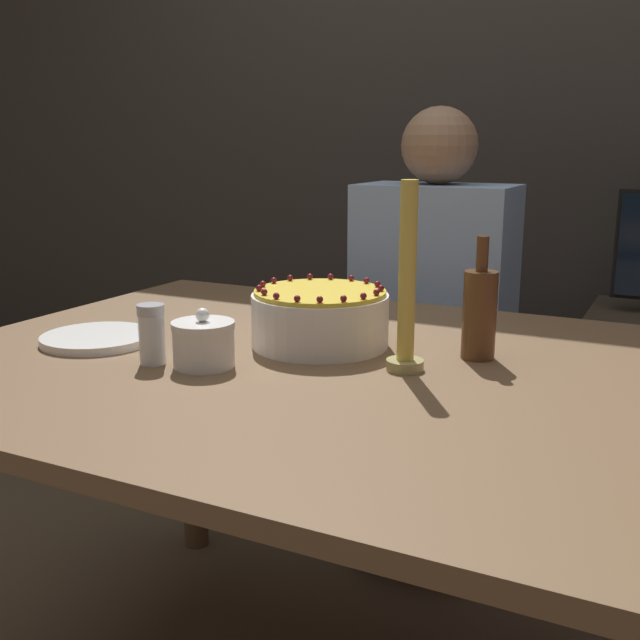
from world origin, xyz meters
name	(u,v)px	position (x,y,z in m)	size (l,w,h in m)	color
wall_behind	(504,96)	(0.00, 1.40, 1.30)	(8.00, 0.05, 2.60)	#38332D
dining_table	(305,417)	(0.00, 0.00, 0.66)	(1.35, 1.08, 0.78)	brown
cake	(320,318)	(-0.01, 0.09, 0.83)	(0.26, 0.26, 0.12)	white
sugar_bowl	(204,344)	(-0.13, -0.12, 0.82)	(0.11, 0.11, 0.10)	white
sugar_shaker	(152,334)	(-0.22, -0.15, 0.83)	(0.05, 0.05, 0.11)	white
plate_stack	(97,338)	(-0.41, -0.09, 0.78)	(0.21, 0.21, 0.02)	white
candle	(407,293)	(0.19, 0.01, 0.91)	(0.06, 0.06, 0.32)	tan
bottle	(479,312)	(0.28, 0.14, 0.86)	(0.06, 0.06, 0.22)	brown
person_man_blue_shirt	(431,373)	(0.00, 0.74, 0.54)	(0.40, 0.34, 1.24)	#595960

